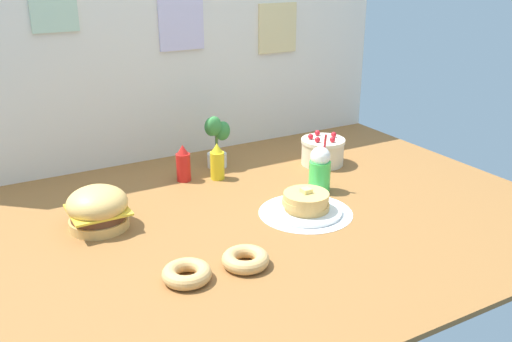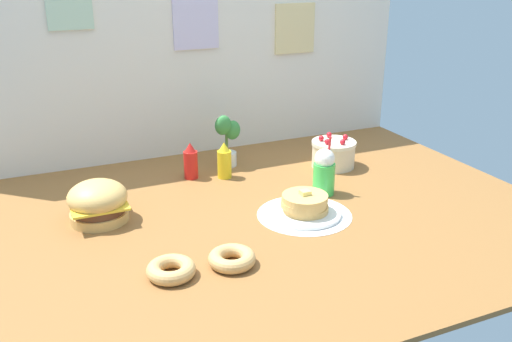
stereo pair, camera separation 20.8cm
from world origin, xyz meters
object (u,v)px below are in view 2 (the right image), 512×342
ketchup_bottle (191,162)px  cream_soda_cup (324,172)px  pancake_stack (305,206)px  donut_pink_glaze (171,269)px  mustard_bottle (224,161)px  donut_chocolate (232,258)px  burger (98,202)px  layer_cake (333,154)px  potted_plant (226,138)px

ketchup_bottle → cream_soda_cup: 0.63m
pancake_stack → donut_pink_glaze: pancake_stack is taller
ketchup_bottle → mustard_bottle: same height
cream_soda_cup → donut_chocolate: 0.72m
burger → ketchup_bottle: (0.47, 0.29, 0.00)m
burger → mustard_bottle: mustard_bottle is taller
ketchup_bottle → burger: bearing=-148.6°
burger → mustard_bottle: 0.66m
layer_cake → mustard_bottle: size_ratio=1.25×
layer_cake → potted_plant: 0.53m
cream_soda_cup → potted_plant: size_ratio=0.98×
potted_plant → burger: bearing=-151.3°
layer_cake → mustard_bottle: 0.55m
mustard_bottle → donut_chocolate: (-0.26, -0.76, -0.05)m
mustard_bottle → cream_soda_cup: cream_soda_cup is taller
donut_pink_glaze → donut_chocolate: 0.21m
layer_cake → mustard_bottle: mustard_bottle is taller
burger → donut_chocolate: 0.64m
pancake_stack → donut_chocolate: pancake_stack is taller
donut_chocolate → potted_plant: (0.33, 0.90, 0.12)m
ketchup_bottle → donut_chocolate: bearing=-98.3°
ketchup_bottle → mustard_bottle: bearing=-21.3°
potted_plant → donut_chocolate: bearing=-110.2°
pancake_stack → cream_soda_cup: (0.18, 0.16, 0.06)m
burger → mustard_bottle: (0.61, 0.23, 0.00)m
mustard_bottle → donut_chocolate: mustard_bottle is taller
cream_soda_cup → donut_pink_glaze: cream_soda_cup is taller
burger → layer_cake: 1.16m
burger → donut_chocolate: size_ratio=1.43×
pancake_stack → potted_plant: (-0.08, 0.66, 0.10)m
burger → layer_cake: bearing=7.4°
burger → layer_cake: size_ratio=1.06×
pancake_stack → donut_pink_glaze: bearing=-159.5°
layer_cake → donut_pink_glaze: bearing=-146.7°
mustard_bottle → donut_pink_glaze: (-0.47, -0.74, -0.05)m
donut_pink_glaze → ketchup_bottle: bearing=67.9°
burger → potted_plant: 0.78m
layer_cake → ketchup_bottle: (-0.69, 0.14, 0.01)m
cream_soda_cup → donut_pink_glaze: size_ratio=1.61×
pancake_stack → mustard_bottle: (-0.15, 0.51, 0.04)m
mustard_bottle → donut_chocolate: 0.80m
donut_pink_glaze → potted_plant: bearing=58.8°
burger → cream_soda_cup: cream_soda_cup is taller
ketchup_bottle → potted_plant: bearing=22.3°
mustard_bottle → potted_plant: size_ratio=0.66×
mustard_bottle → donut_pink_glaze: 0.88m
layer_cake → pancake_stack: bearing=-132.3°
burger → mustard_bottle: size_ratio=1.33×
burger → potted_plant: (0.68, 0.37, 0.06)m
donut_pink_glaze → burger: bearing=105.6°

